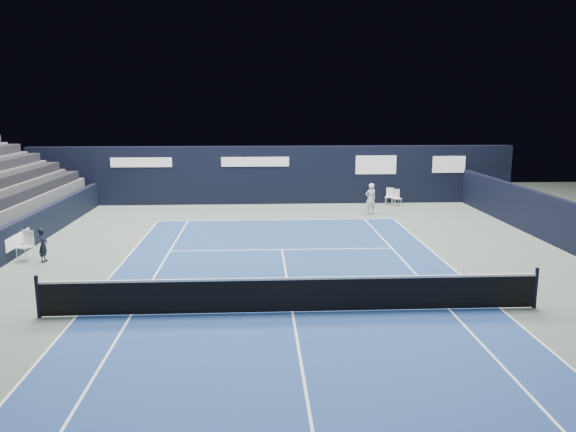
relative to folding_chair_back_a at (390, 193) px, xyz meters
name	(u,v)px	position (x,y,z in m)	size (l,w,h in m)	color
ground	(288,288)	(-6.21, -13.76, -0.60)	(48.00, 48.00, 0.00)	#4F5E53
court_surface	(292,312)	(-6.21, -15.76, -0.60)	(10.97, 23.77, 0.01)	navy
enclosure_wall_right	(566,225)	(4.29, -9.76, 0.30)	(0.30, 22.00, 1.80)	black
folding_chair_back_a	(390,193)	(0.00, 0.00, 0.00)	(0.52, 0.54, 0.90)	silver
folding_chair_back_b	(397,196)	(0.26, -0.47, -0.10)	(0.44, 0.43, 0.89)	silver
line_judge_chair	(26,243)	(-15.07, -10.24, -0.02)	(0.59, 0.58, 1.03)	silver
line_judge	(43,245)	(-14.39, -10.53, -0.01)	(0.43, 0.28, 1.18)	black
court_markings	(292,312)	(-6.21, -15.76, -0.59)	(11.03, 23.83, 0.00)	white
tennis_net	(292,294)	(-6.21, -15.76, -0.09)	(12.90, 0.10, 1.10)	black
back_sponsor_wall	(274,175)	(-6.20, 0.74, 0.95)	(26.00, 0.63, 3.10)	black
side_barrier_left	(13,240)	(-15.71, -9.79, 0.00)	(0.33, 22.00, 1.20)	black
tennis_player	(371,198)	(-1.56, -2.54, 0.16)	(0.63, 0.86, 1.51)	silver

